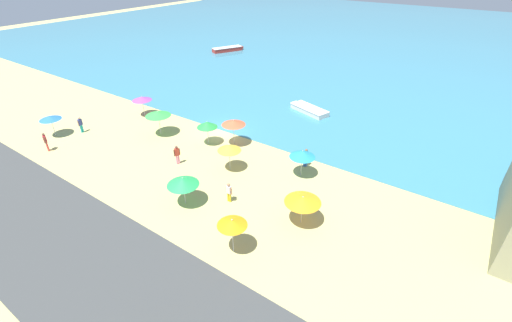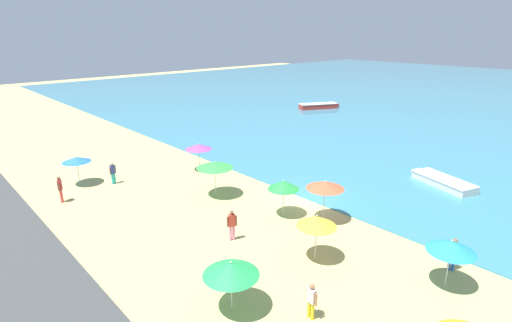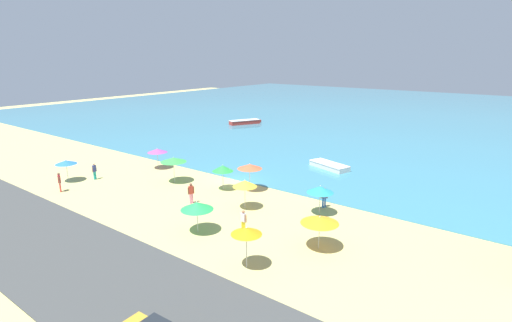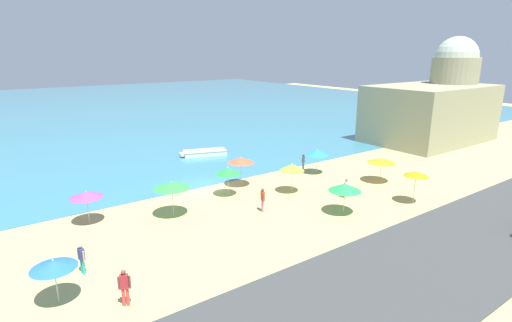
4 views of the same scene
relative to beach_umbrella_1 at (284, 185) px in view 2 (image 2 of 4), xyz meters
name	(u,v)px [view 2 (image 2 of 4)]	position (x,y,z in m)	size (l,w,h in m)	color
ground_plane	(307,200)	(-0.57, 2.90, -2.01)	(160.00, 160.00, 0.00)	tan
beach_umbrella_1	(284,185)	(0.00, 0.00, 0.00)	(1.91, 1.91, 2.35)	#B2B2B7
beach_umbrella_2	(325,185)	(2.08, 1.28, 0.25)	(2.22, 2.22, 2.54)	#B2B2B7
beach_umbrella_4	(199,147)	(-10.21, 0.93, -0.03)	(2.11, 2.11, 2.25)	#B2B2B7
beach_umbrella_5	(215,165)	(-5.19, -1.21, 0.21)	(2.46, 2.46, 2.50)	#B2B2B7
beach_umbrella_6	(76,160)	(-13.55, -7.31, -0.09)	(2.00, 2.00, 2.17)	#B2B2B7
beach_umbrella_7	(452,246)	(9.74, 0.21, -0.01)	(2.05, 2.05, 2.32)	#B2B2B7
beach_umbrella_8	(231,269)	(4.62, -7.75, -0.08)	(2.25, 2.25, 2.26)	#B2B2B7
beach_umbrella_9	(317,221)	(4.48, -2.38, 0.09)	(1.93, 1.93, 2.43)	#B2B2B7
bather_0	(113,172)	(-12.05, -5.38, -1.08)	(0.30, 0.56, 1.66)	#25ACAC
bather_1	(311,299)	(7.07, -5.76, -1.12)	(0.57, 0.23, 1.58)	yellow
bather_2	(232,224)	(0.24, -4.18, -1.02)	(0.34, 0.54, 1.75)	pink
bather_3	(453,253)	(9.37, 1.64, -1.07)	(0.45, 0.41, 1.67)	blue
bather_4	(60,188)	(-11.15, -9.30, -1.00)	(0.52, 0.36, 1.78)	#ED433F
skiff_nearshore	(443,182)	(4.44, 12.03, -1.67)	(5.10, 3.01, 0.57)	silver
skiff_offshore	(319,106)	(-20.40, 28.39, -1.59)	(3.75, 5.72, 0.73)	#BA362C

